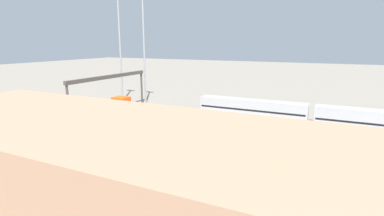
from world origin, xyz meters
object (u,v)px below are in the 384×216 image
object	(u,v)px
train_on_track_0	(369,119)
light_mast_2	(144,35)
light_mast_0	(119,32)
train_on_track_3	(132,112)
maintenance_shed	(163,191)
train_on_track_4	(186,128)
signal_gantry	(110,81)

from	to	relation	value
train_on_track_0	light_mast_2	size ratio (longest dim) A/B	2.36
light_mast_0	light_mast_2	bearing A→B (deg)	-171.70
train_on_track_3	maintenance_shed	distance (m)	39.20
train_on_track_4	train_on_track_0	bearing A→B (deg)	-144.14
train_on_track_0	signal_gantry	xyz separation A→B (m)	(52.27, 10.00, 5.33)
train_on_track_3	train_on_track_0	bearing A→B (deg)	-160.53
train_on_track_4	light_mast_0	world-z (taller)	light_mast_0
train_on_track_3	maintenance_shed	bearing A→B (deg)	130.81
signal_gantry	maintenance_shed	size ratio (longest dim) A/B	0.45
train_on_track_0	light_mast_0	bearing A→B (deg)	-2.15
train_on_track_0	maintenance_shed	bearing A→B (deg)	69.27
train_on_track_0	light_mast_0	xyz separation A→B (m)	(58.87, -2.21, 16.54)
train_on_track_0	signal_gantry	bearing A→B (deg)	10.83
light_mast_2	train_on_track_4	bearing A→B (deg)	136.19
light_mast_2	maintenance_shed	world-z (taller)	light_mast_2
train_on_track_4	train_on_track_0	distance (m)	34.14
train_on_track_4	light_mast_0	xyz separation A→B (m)	(31.21, -22.21, 16.47)
train_on_track_3	light_mast_2	bearing A→B (deg)	-62.61
train_on_track_4	signal_gantry	size ratio (longest dim) A/B	0.40
train_on_track_0	light_mast_2	bearing A→B (deg)	-3.56
light_mast_0	maintenance_shed	bearing A→B (deg)	131.90
train_on_track_3	maintenance_shed	size ratio (longest dim) A/B	0.18
train_on_track_0	light_mast_2	world-z (taller)	light_mast_2
maintenance_shed	train_on_track_4	bearing A→B (deg)	-66.31
train_on_track_3	train_on_track_0	distance (m)	45.01
train_on_track_0	signal_gantry	size ratio (longest dim) A/B	2.66
train_on_track_4	train_on_track_3	distance (m)	15.59
light_mast_0	light_mast_2	xyz separation A→B (m)	(-6.99, -1.02, -0.81)
light_mast_2	train_on_track_3	bearing A→B (deg)	117.39
train_on_track_3	light_mast_0	distance (m)	28.95
signal_gantry	maintenance_shed	xyz separation A→B (m)	(-35.40, 34.60, -2.57)
light_mast_2	maintenance_shed	xyz separation A→B (m)	(-35.01, 47.83, -12.97)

